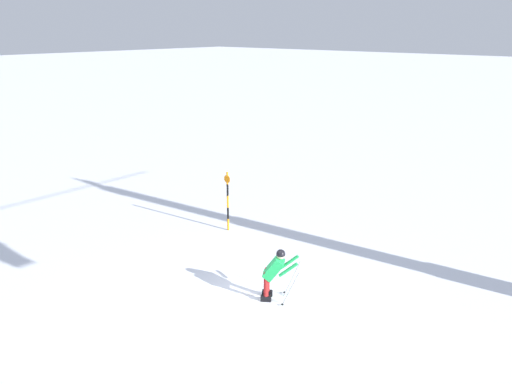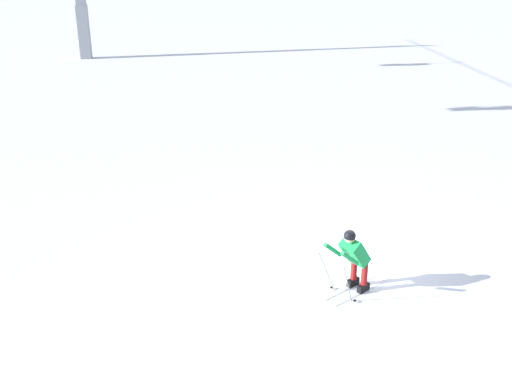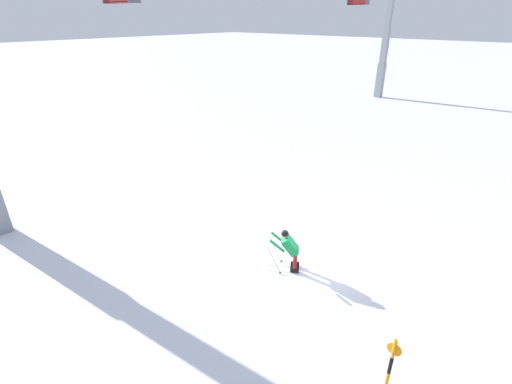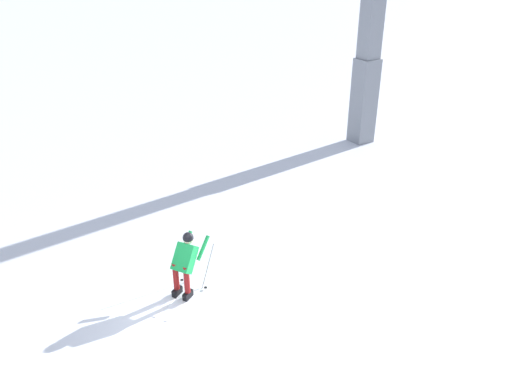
# 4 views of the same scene
# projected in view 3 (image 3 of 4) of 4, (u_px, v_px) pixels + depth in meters

# --- Properties ---
(ground_plane) EXTENTS (260.00, 260.00, 0.00)m
(ground_plane) POSITION_uv_depth(u_px,v_px,m) (321.00, 263.00, 12.32)
(ground_plane) COLOR white
(skier_carving_main) EXTENTS (1.40, 1.74, 1.61)m
(skier_carving_main) POSITION_uv_depth(u_px,v_px,m) (290.00, 247.00, 11.66)
(skier_carving_main) COLOR white
(skier_carving_main) RESTS_ON ground_plane
(lift_tower_far) EXTENTS (0.65, 2.86, 10.26)m
(lift_tower_far) POSITION_uv_depth(u_px,v_px,m) (384.00, 51.00, 35.32)
(lift_tower_far) COLOR gray
(lift_tower_far) RESTS_ON ground_plane
(chairlift_seat_middle) EXTENTS (0.61, 1.67, 1.94)m
(chairlift_seat_middle) POSITION_uv_depth(u_px,v_px,m) (358.00, 0.00, 29.04)
(chairlift_seat_middle) COLOR black
(trail_marker_pole) EXTENTS (0.07, 0.28, 2.17)m
(trail_marker_pole) POSITION_uv_depth(u_px,v_px,m) (388.00, 377.00, 7.11)
(trail_marker_pole) COLOR orange
(trail_marker_pole) RESTS_ON ground_plane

